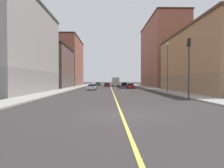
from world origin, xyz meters
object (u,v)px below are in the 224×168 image
(building_right_corner, at_px, (13,48))
(car_maroon, at_px, (107,85))
(traffic_light_left_near, at_px, (189,61))
(street_lamp_left_near, at_px, (167,63))
(car_green, at_px, (98,84))
(building_right_distant, at_px, (68,62))
(car_red, at_px, (130,86))
(building_right_midblock, at_px, (52,67))
(car_teal, at_px, (93,86))
(building_left_mid, at_px, (162,54))
(car_black, at_px, (124,84))
(box_truck, at_px, (115,81))
(car_white, at_px, (92,87))
(building_left_near, at_px, (206,61))

(building_right_corner, distance_m, car_maroon, 33.22)
(building_right_corner, relative_size, traffic_light_left_near, 3.29)
(street_lamp_left_near, xyz_separation_m, car_green, (-13.67, 39.79, -4.36))
(building_right_distant, height_order, car_red, building_right_distant)
(car_red, bearing_deg, building_right_midblock, 170.17)
(car_teal, bearing_deg, building_left_mid, 32.56)
(street_lamp_left_near, height_order, car_black, street_lamp_left_near)
(car_maroon, distance_m, box_truck, 9.18)
(car_black, xyz_separation_m, car_teal, (-9.65, -20.36, -0.04))
(building_right_corner, relative_size, car_red, 5.18)
(car_white, distance_m, box_truck, 28.05)
(building_left_mid, bearing_deg, street_lamp_left_near, -103.76)
(building_left_mid, xyz_separation_m, building_right_corner, (-32.85, -29.95, -2.95))
(car_white, height_order, car_red, car_red)
(building_left_mid, distance_m, building_right_distant, 35.25)
(car_teal, bearing_deg, street_lamp_left_near, -49.98)
(traffic_light_left_near, bearing_deg, box_truck, 97.42)
(car_green, bearing_deg, car_white, -89.69)
(building_right_corner, xyz_separation_m, building_right_midblock, (-0.00, 22.03, -1.78))
(building_left_mid, xyz_separation_m, street_lamp_left_near, (-7.33, -29.94, -5.36))
(car_white, bearing_deg, building_right_distant, 110.17)
(street_lamp_left_near, bearing_deg, traffic_light_left_near, -95.27)
(car_white, xyz_separation_m, car_green, (-0.16, 29.80, 0.09))
(traffic_light_left_near, distance_m, street_lamp_left_near, 11.07)
(street_lamp_left_near, distance_m, car_black, 37.29)
(building_right_midblock, height_order, car_maroon, building_right_midblock)
(building_right_corner, bearing_deg, street_lamp_left_near, 0.03)
(car_red, relative_size, car_teal, 0.99)
(traffic_light_left_near, xyz_separation_m, box_truck, (-6.29, 48.33, -2.66))
(street_lamp_left_near, distance_m, car_green, 42.30)
(building_right_midblock, xyz_separation_m, street_lamp_left_near, (25.51, -22.02, -0.63))
(building_right_corner, distance_m, box_truck, 41.95)
(building_left_mid, xyz_separation_m, car_maroon, (-17.62, -1.23, -9.76))
(building_right_corner, bearing_deg, building_left_near, 2.81)
(box_truck, bearing_deg, building_right_distant, 163.67)
(building_right_distant, distance_m, street_lamp_left_near, 49.87)
(building_right_corner, height_order, car_teal, building_right_corner)
(building_right_distant, height_order, street_lamp_left_near, building_right_distant)
(building_right_distant, bearing_deg, building_right_corner, -90.00)
(street_lamp_left_near, bearing_deg, building_left_near, 12.29)
(street_lamp_left_near, height_order, car_red, street_lamp_left_near)
(building_right_corner, relative_size, car_maroon, 5.11)
(car_red, xyz_separation_m, box_truck, (-3.19, 19.02, 1.01))
(car_black, xyz_separation_m, car_green, (-9.52, 2.99, 0.01))
(car_black, height_order, car_teal, car_black)
(building_left_near, distance_m, box_truck, 38.80)
(building_right_midblock, height_order, car_black, building_right_midblock)
(building_right_midblock, distance_m, traffic_light_left_near, 41.13)
(traffic_light_left_near, xyz_separation_m, car_green, (-12.66, 50.79, -3.64))
(car_green, bearing_deg, car_red, -66.02)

